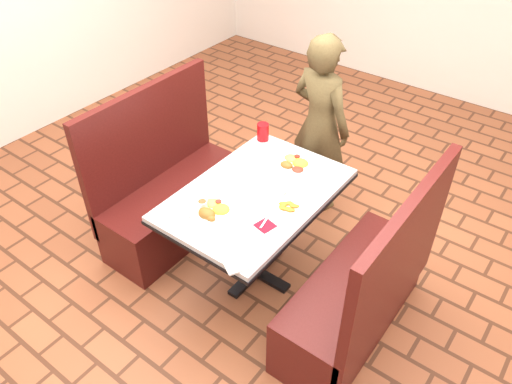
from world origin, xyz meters
TOP-DOWN VIEW (x-y plane):
  - room at (0.00, 0.00)m, footprint 7.00×7.04m
  - dining_table at (0.00, 0.00)m, footprint 0.81×1.21m
  - booth_bench_left at (-0.80, 0.00)m, footprint 0.47×1.20m
  - booth_bench_right at (0.80, 0.00)m, footprint 0.47×1.20m
  - diner_person at (-0.12, 0.98)m, footprint 0.58×0.43m
  - near_dinner_plate at (-0.09, -0.31)m, footprint 0.26×0.26m
  - far_dinner_plate at (0.04, 0.38)m, footprint 0.27×0.27m
  - plantain_plate at (0.25, -0.01)m, footprint 0.19×0.19m
  - maroon_napkin at (0.23, -0.22)m, footprint 0.12×0.12m
  - spoon_utensil at (0.21, -0.19)m, footprint 0.04×0.14m
  - red_tumbler at (-0.33, 0.52)m, footprint 0.09×0.09m
  - paper_napkin at (0.26, -0.53)m, footprint 0.25×0.23m
  - knife_utensil at (-0.07, -0.36)m, footprint 0.08×0.14m
  - fork_utensil at (-0.13, -0.37)m, footprint 0.10×0.15m
  - lettuce_shreds at (0.04, 0.06)m, footprint 0.28×0.32m

SIDE VIEW (x-z plane):
  - booth_bench_left at x=-0.80m, z-range -0.26..0.92m
  - booth_bench_right at x=0.80m, z-range -0.26..0.92m
  - dining_table at x=0.00m, z-range 0.28..1.03m
  - diner_person at x=-0.12m, z-range 0.00..1.45m
  - lettuce_shreds at x=0.04m, z-range 0.75..0.75m
  - maroon_napkin at x=0.23m, z-range 0.75..0.75m
  - spoon_utensil at x=0.21m, z-range 0.75..0.76m
  - paper_napkin at x=0.26m, z-range 0.75..0.76m
  - knife_utensil at x=-0.07m, z-range 0.76..0.76m
  - fork_utensil at x=-0.13m, z-range 0.76..0.76m
  - plantain_plate at x=0.25m, z-range 0.75..0.78m
  - far_dinner_plate at x=0.04m, z-range 0.74..0.81m
  - near_dinner_plate at x=-0.09m, z-range 0.74..0.82m
  - red_tumbler at x=-0.33m, z-range 0.75..0.88m
  - room at x=0.00m, z-range 0.50..3.32m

